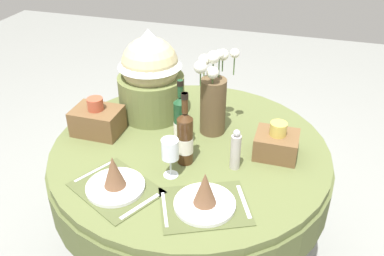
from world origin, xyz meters
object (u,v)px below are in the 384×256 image
dining_table (190,169)px  place_setting_right (205,197)px  place_setting_left (115,180)px  wine_bottle_left (181,123)px  wine_glass_left (170,150)px  gift_tub_back_left (150,72)px  woven_basket_side_right (276,143)px  wine_bottle_right (185,138)px  pepper_mill (236,151)px  woven_basket_side_left (98,120)px  flower_vase (213,98)px

dining_table → place_setting_right: 0.46m
place_setting_left → place_setting_right: size_ratio=1.01×
wine_bottle_left → wine_glass_left: 0.21m
dining_table → gift_tub_back_left: (-0.28, 0.24, 0.38)m
place_setting_left → wine_bottle_left: wine_bottle_left is taller
woven_basket_side_right → place_setting_left: bearing=-144.1°
wine_glass_left → place_setting_left: bearing=-141.3°
place_setting_right → wine_bottle_right: wine_bottle_right is taller
wine_bottle_left → pepper_mill: size_ratio=1.79×
woven_basket_side_left → place_setting_left: bearing=-54.0°
place_setting_right → woven_basket_side_left: 0.74m
wine_bottle_left → woven_basket_side_right: size_ratio=1.82×
place_setting_right → woven_basket_side_left: woven_basket_side_left is taller
flower_vase → wine_bottle_right: size_ratio=1.26×
dining_table → flower_vase: (0.07, 0.16, 0.33)m
flower_vase → woven_basket_side_left: bearing=-162.2°
dining_table → woven_basket_side_right: (0.39, 0.04, 0.20)m
place_setting_left → wine_bottle_right: size_ratio=1.23×
dining_table → wine_bottle_left: (-0.04, -0.02, 0.27)m
pepper_mill → gift_tub_back_left: gift_tub_back_left is taller
place_setting_left → pepper_mill: (0.43, 0.28, 0.04)m
place_setting_left → woven_basket_side_left: size_ratio=1.83×
place_setting_right → flower_vase: bearing=101.4°
dining_table → woven_basket_side_left: woven_basket_side_left is taller
woven_basket_side_left → woven_basket_side_right: bearing=3.8°
dining_table → place_setting_right: bearing=-65.2°
dining_table → pepper_mill: size_ratio=6.86×
place_setting_right → pepper_mill: pepper_mill is taller
place_setting_right → flower_vase: (-0.11, 0.54, 0.14)m
wine_bottle_right → wine_glass_left: (-0.03, -0.11, 0.00)m
place_setting_left → woven_basket_side_right: woven_basket_side_right is taller
place_setting_left → flower_vase: 0.62m
wine_bottle_right → pepper_mill: bearing=5.5°
gift_tub_back_left → wine_bottle_left: bearing=-46.9°
place_setting_right → wine_glass_left: size_ratio=2.31×
pepper_mill → dining_table: bearing=156.4°
flower_vase → wine_bottle_left: size_ratio=1.24×
wine_bottle_right → place_setting_left: bearing=-129.6°
wine_bottle_left → wine_glass_left: (0.02, -0.21, -0.00)m
wine_bottle_right → woven_basket_side_left: (-0.49, 0.11, -0.06)m
wine_bottle_right → pepper_mill: 0.22m
wine_bottle_right → dining_table: bearing=97.4°
flower_vase → woven_basket_side_left: 0.58m
place_setting_right → woven_basket_side_left: size_ratio=1.81×
place_setting_left → pepper_mill: size_ratio=2.17×
place_setting_right → wine_bottle_left: bearing=120.8°
place_setting_left → wine_bottle_left: size_ratio=1.21×
wine_bottle_right → woven_basket_side_left: 0.50m
wine_bottle_left → woven_basket_side_right: 0.44m
place_setting_left → gift_tub_back_left: bearing=97.5°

